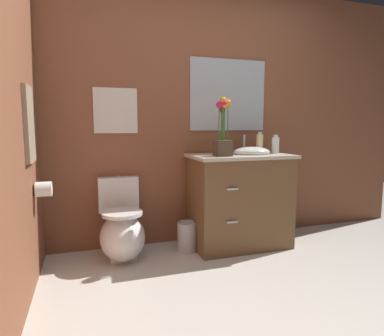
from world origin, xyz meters
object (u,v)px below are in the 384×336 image
Objects in this scene: trash_bin at (187,236)px; hanging_towel at (29,124)px; flower_vase at (223,133)px; soap_bottle at (260,143)px; toilet at (122,231)px; wall_mirror at (228,95)px; lotion_bottle at (275,145)px; wall_poster at (116,111)px; vanity_cabinet at (240,199)px; toilet_paper_roll at (44,189)px.

trash_bin is 0.52× the size of hanging_towel.
soap_bottle is at bearing 19.96° from flower_vase.
flower_vase is (0.89, -0.12, 0.84)m from toilet.
trash_bin is 0.34× the size of wall_mirror.
wall_poster is at bearing 168.76° from lotion_bottle.
toilet is at bearing -90.00° from wall_poster.
wall_poster reaches higher than vanity_cabinet.
wall_poster reaches higher than hanging_towel.
wall_mirror is at bearing 0.00° from wall_poster.
wall_poster is 0.87m from hanging_towel.
vanity_cabinet reaches higher than trash_bin.
trash_bin is 1.30m from toilet_paper_roll.
trash_bin is at bearing 179.09° from vanity_cabinet.
flower_vase is 1.89× the size of trash_bin.
toilet_paper_roll is at bearing -172.85° from soap_bottle.
trash_bin is 0.67× the size of wall_poster.
hanging_towel reaches higher than toilet.
toilet_paper_roll is at bearing -171.28° from trash_bin.
hanging_towel reaches higher than flower_vase.
soap_bottle is 1.88× the size of toilet_paper_roll.
wall_mirror is at bearing 28.84° from trash_bin.
wall_mirror reaches higher than flower_vase.
vanity_cabinet reaches higher than toilet_paper_roll.
toilet_paper_roll is (-2.06, -0.17, -0.28)m from lotion_bottle.
lotion_bottle is 0.34× the size of hanging_towel.
soap_bottle is (0.24, 0.07, 0.52)m from vanity_cabinet.
lotion_bottle is at bearing 7.93° from hanging_towel.
lotion_bottle is (0.13, -0.07, -0.01)m from soap_bottle.
flower_vase is at bearing -7.90° from toilet.
vanity_cabinet is 1.71m from toilet_paper_roll.
hanging_towel reaches higher than trash_bin.
wall_mirror is 1.54× the size of hanging_towel.
vanity_cabinet is 0.61m from trash_bin.
trash_bin is at bearing 8.72° from toilet_paper_roll.
vanity_cabinet is 1.32× the size of wall_mirror.
wall_poster is 0.95m from toilet_paper_roll.
soap_bottle is at bearing -42.57° from wall_mirror.
toilet is 1.07m from wall_poster.
vanity_cabinet is at bearing -0.91° from trash_bin.
soap_bottle reaches higher than toilet_paper_roll.
wall_mirror is 1.86m from hanging_towel.
lotion_bottle is 1.54m from wall_poster.
wall_mirror is 1.91m from toilet_paper_roll.
wall_poster is (-1.35, 0.22, 0.31)m from soap_bottle.
vanity_cabinet is 5.12× the size of soap_bottle.
hanging_towel is (-1.52, -0.20, 0.07)m from flower_vase.
vanity_cabinet is 2.06× the size of flower_vase.
hanging_towel is (-2.11, -0.29, 0.19)m from lotion_bottle.
vanity_cabinet and lotion_bottle have the same top height.
flower_vase is (-0.22, -0.10, 0.63)m from vanity_cabinet.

